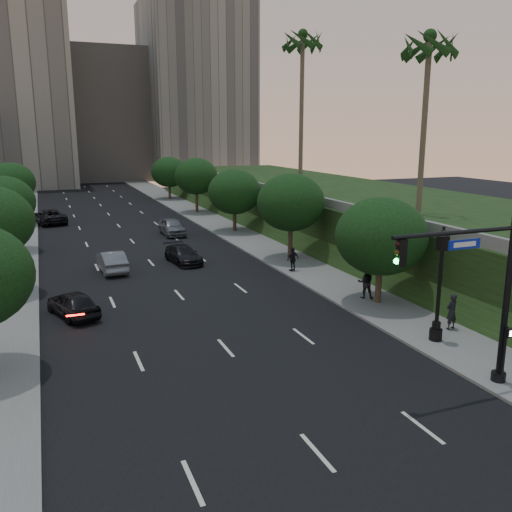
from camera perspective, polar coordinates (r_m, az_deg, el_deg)
name	(u,v)px	position (r m, az deg, el deg)	size (l,w,h in m)	color
ground	(267,396)	(21.18, 1.22, -14.55)	(160.00, 160.00, 0.00)	black
road_surface	(136,245)	(48.85, -12.54, 1.09)	(16.00, 140.00, 0.02)	black
sidewalk_right	(245,237)	(51.39, -1.20, 2.05)	(4.50, 140.00, 0.15)	slate
sidewalk_left	(9,254)	(48.38, -24.60, 0.18)	(4.50, 140.00, 0.15)	slate
embankment	(363,213)	(54.52, 11.23, 4.49)	(18.00, 90.00, 4.00)	black
parapet_wall	(285,192)	(50.15, 3.09, 6.70)	(0.35, 90.00, 0.70)	slate
office_block_mid	(104,116)	(120.09, -15.70, 14.00)	(22.00, 18.00, 26.00)	gray
office_block_right	(195,91)	(117.84, -6.40, 16.85)	(20.00, 22.00, 36.00)	gray
tree_right_a	(381,236)	(31.37, 13.03, 2.03)	(5.20, 5.20, 6.24)	#38281C
tree_right_b	(291,202)	(41.59, 3.67, 5.64)	(5.20, 5.20, 6.74)	#38281C
tree_right_c	(234,192)	(53.61, -2.29, 6.76)	(5.20, 5.20, 6.24)	#38281C
tree_right_d	(196,176)	(66.88, -6.32, 8.34)	(5.20, 5.20, 6.74)	#38281C
tree_right_e	(169,172)	(81.44, -9.15, 8.72)	(5.20, 5.20, 6.24)	#38281C
tree_left_c	(3,202)	(48.72, -25.06, 5.16)	(5.00, 5.00, 6.34)	#38281C
tree_left_d	(10,183)	(62.59, -24.44, 7.02)	(5.00, 5.00, 6.71)	#38281C
palm_mid	(429,47)	(40.33, 17.78, 20.25)	(3.20, 3.20, 13.00)	#4C4233
palm_far	(303,44)	(53.33, 4.94, 21.37)	(3.20, 3.20, 15.50)	#4C4233
traffic_signal_mast	(485,299)	(22.08, 22.95, -4.15)	(5.68, 0.56, 7.00)	black
street_lamp	(439,290)	(26.55, 18.72, -3.36)	(0.64, 0.64, 5.62)	black
pedestrian_signal	(506,350)	(23.29, 24.78, -8.94)	(0.30, 0.33, 2.50)	black
sedan_near_left	(73,304)	(30.96, -18.72, -4.78)	(1.69, 4.21, 1.43)	black
sedan_mid_left	(112,261)	(40.01, -14.95, -0.54)	(1.60, 4.58, 1.51)	slate
sedan_far_left	(49,216)	(63.13, -20.92, 3.91)	(2.68, 5.80, 1.61)	black
sedan_near_right	(183,255)	(41.57, -7.67, 0.15)	(1.85, 4.54, 1.32)	black
sedan_far_right	(172,227)	(53.10, -8.84, 3.07)	(1.94, 4.83, 1.65)	slate
pedestrian_a	(452,311)	(28.73, 19.89, -5.51)	(0.67, 0.44, 1.83)	black
pedestrian_b	(366,282)	(32.63, 11.46, -2.73)	(0.93, 0.73, 1.92)	black
pedestrian_c	(293,259)	(38.28, 3.90, -0.33)	(1.01, 0.42, 1.72)	black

